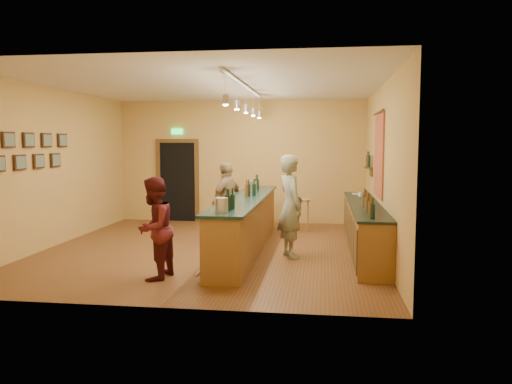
# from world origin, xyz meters

# --- Properties ---
(floor) EXTENTS (7.00, 7.00, 0.00)m
(floor) POSITION_xyz_m (0.00, 0.00, 0.00)
(floor) COLOR brown
(floor) RESTS_ON ground
(ceiling) EXTENTS (6.50, 7.00, 0.02)m
(ceiling) POSITION_xyz_m (0.00, 0.00, 3.20)
(ceiling) COLOR silver
(ceiling) RESTS_ON wall_back
(wall_back) EXTENTS (6.50, 0.02, 3.20)m
(wall_back) POSITION_xyz_m (0.00, 3.50, 1.60)
(wall_back) COLOR gold
(wall_back) RESTS_ON floor
(wall_front) EXTENTS (6.50, 0.02, 3.20)m
(wall_front) POSITION_xyz_m (0.00, -3.50, 1.60)
(wall_front) COLOR gold
(wall_front) RESTS_ON floor
(wall_left) EXTENTS (0.02, 7.00, 3.20)m
(wall_left) POSITION_xyz_m (-3.25, 0.00, 1.60)
(wall_left) COLOR gold
(wall_left) RESTS_ON floor
(wall_right) EXTENTS (0.02, 7.00, 3.20)m
(wall_right) POSITION_xyz_m (3.25, 0.00, 1.60)
(wall_right) COLOR gold
(wall_right) RESTS_ON floor
(doorway) EXTENTS (1.15, 0.09, 2.48)m
(doorway) POSITION_xyz_m (-1.70, 3.47, 1.13)
(doorway) COLOR black
(doorway) RESTS_ON wall_back
(tapestry) EXTENTS (0.03, 1.40, 1.60)m
(tapestry) POSITION_xyz_m (3.23, 0.40, 1.85)
(tapestry) COLOR #AA222B
(tapestry) RESTS_ON wall_right
(bottle_shelf) EXTENTS (0.17, 0.55, 0.54)m
(bottle_shelf) POSITION_xyz_m (3.17, 1.90, 1.67)
(bottle_shelf) COLOR #462E15
(bottle_shelf) RESTS_ON wall_right
(picture_grid) EXTENTS (0.06, 2.20, 0.70)m
(picture_grid) POSITION_xyz_m (-3.21, -0.75, 1.95)
(picture_grid) COLOR #382111
(picture_grid) RESTS_ON wall_left
(back_counter) EXTENTS (0.60, 4.55, 1.27)m
(back_counter) POSITION_xyz_m (2.97, 0.18, 0.49)
(back_counter) COLOR brown
(back_counter) RESTS_ON floor
(tasting_bar) EXTENTS (0.74, 5.10, 1.38)m
(tasting_bar) POSITION_xyz_m (0.69, -0.00, 0.61)
(tasting_bar) COLOR brown
(tasting_bar) RESTS_ON floor
(pendant_track) EXTENTS (0.11, 4.60, 0.50)m
(pendant_track) POSITION_xyz_m (0.69, -0.00, 2.98)
(pendant_track) COLOR silver
(pendant_track) RESTS_ON ceiling
(bartender) EXTENTS (0.70, 0.81, 1.89)m
(bartender) POSITION_xyz_m (1.58, -0.44, 0.94)
(bartender) COLOR gray
(bartender) RESTS_ON floor
(customer_a) EXTENTS (0.71, 0.85, 1.58)m
(customer_a) POSITION_xyz_m (-0.40, -2.20, 0.79)
(customer_a) COLOR #59191E
(customer_a) RESTS_ON floor
(customer_b) EXTENTS (0.79, 1.08, 1.70)m
(customer_b) POSITION_xyz_m (0.14, 0.91, 0.85)
(customer_b) COLOR #997A51
(customer_b) RESTS_ON floor
(bar_stool) EXTENTS (0.38, 0.38, 0.78)m
(bar_stool) POSITION_xyz_m (1.68, 2.20, 0.63)
(bar_stool) COLOR #966143
(bar_stool) RESTS_ON floor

